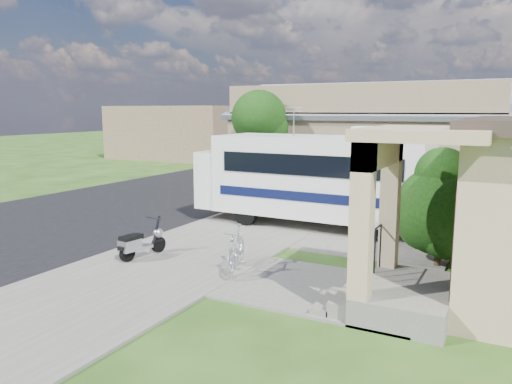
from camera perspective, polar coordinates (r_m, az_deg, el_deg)
The scene contains 18 objects.
ground at distance 12.72m, azimuth -3.32°, elevation -7.59°, with size 120.00×120.00×0.00m, color #1F3A0F.
street_slab at distance 24.92m, azimuth -6.15°, elevation 0.77°, with size 9.00×80.00×0.02m, color black.
sidewalk_slab at distance 21.98m, azimuth 8.04°, elevation -0.36°, with size 4.00×80.00×0.06m, color #5A5951.
driveway_slab at distance 16.08m, azimuth 9.71°, elevation -4.01°, with size 7.00×6.00×0.05m, color #5A5951.
walk_slab at distance 10.62m, azimuth 8.00°, elevation -11.00°, with size 4.00×3.00×0.05m, color #5A5951.
warehouse at distance 25.23m, azimuth 13.39°, elevation 5.20°, with size 12.50×8.40×5.04m.
distant_bldg_far at distance 39.96m, azimuth -7.87°, elevation 6.82°, with size 10.00×8.00×4.00m, color brown.
distant_bldg_near at distance 49.30m, azimuth 2.29°, elevation 6.90°, with size 8.00×7.00×3.20m, color #726247.
street_tree_a at distance 21.88m, azimuth 0.65°, elevation 8.16°, with size 2.44×2.40×4.58m.
street_tree_b at distance 31.10m, azimuth 9.23°, elevation 8.66°, with size 2.44×2.40×4.73m.
street_tree_c at distance 39.73m, azimuth 13.46°, elevation 8.24°, with size 2.44×2.40×4.42m.
motorhome at distance 15.94m, azimuth 6.44°, elevation 1.81°, with size 7.40×2.46×3.79m.
shrub at distance 12.51m, azimuth 20.69°, elevation -1.57°, with size 2.33×2.23×2.86m.
scooter at distance 12.79m, azimuth -13.14°, elevation -5.70°, with size 0.56×1.46×0.96m.
bicycle at distance 11.47m, azimuth -2.30°, elevation -6.80°, with size 0.48×1.72×1.03m, color #B3B2BA.
pickup_truck at distance 26.76m, azimuth 0.69°, elevation 2.97°, with size 2.42×5.25×1.46m, color silver.
van at distance 33.21m, azimuth 5.11°, elevation 4.42°, with size 2.44×6.01×1.74m, color silver.
garden_hose at distance 10.90m, azimuth 12.93°, elevation -10.21°, with size 0.44×0.44×0.20m, color #125D24.
Camera 1 is at (6.34, -10.39, 3.70)m, focal length 35.00 mm.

